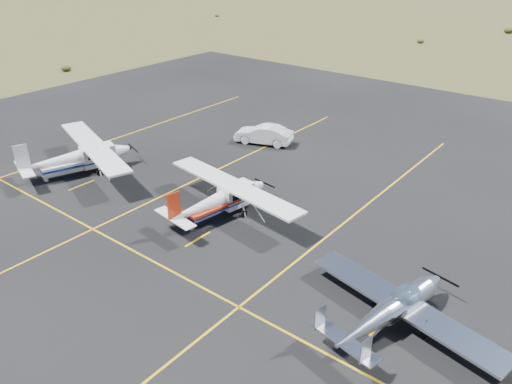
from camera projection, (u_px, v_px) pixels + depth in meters
ground at (344, 263)px, 25.68m from camera, size 1600.00×1600.00×0.00m
apron at (240, 221)px, 29.56m from camera, size 72.00×72.00×0.02m
aircraft_low_wing at (394, 308)px, 21.05m from camera, size 6.95×9.55×2.07m
aircraft_cessna at (220, 199)px, 29.51m from camera, size 6.45×10.66×2.69m
aircraft_plain at (78, 157)px, 34.94m from camera, size 7.98×11.41×2.93m
sedan at (264, 134)px, 40.46m from camera, size 3.07×4.94×1.54m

